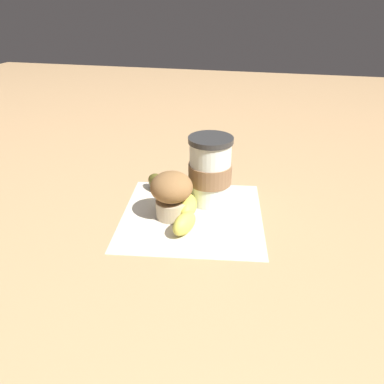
% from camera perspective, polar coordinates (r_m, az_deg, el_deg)
% --- Properties ---
extents(ground_plane, '(3.00, 3.00, 0.00)m').
position_cam_1_polar(ground_plane, '(0.71, 0.00, -3.59)').
color(ground_plane, tan).
extents(paper_napkin, '(0.30, 0.30, 0.00)m').
position_cam_1_polar(paper_napkin, '(0.71, 0.00, -3.54)').
color(paper_napkin, beige).
rests_on(paper_napkin, ground_plane).
extents(coffee_cup, '(0.09, 0.09, 0.13)m').
position_cam_1_polar(coffee_cup, '(0.73, 2.77, 3.26)').
color(coffee_cup, silver).
rests_on(coffee_cup, paper_napkin).
extents(muffin, '(0.08, 0.08, 0.09)m').
position_cam_1_polar(muffin, '(0.69, -3.13, -0.11)').
color(muffin, beige).
rests_on(muffin, paper_napkin).
extents(banana, '(0.20, 0.14, 0.04)m').
position_cam_1_polar(banana, '(0.72, -2.32, -1.20)').
color(banana, '#D6CC4C').
rests_on(banana, paper_napkin).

